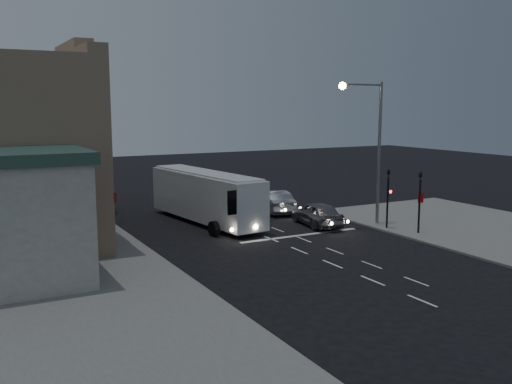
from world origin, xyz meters
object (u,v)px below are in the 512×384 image
car_sedan_a (274,201)px  regulatory_sign (420,205)px  car_sedan_c (217,185)px  car_extra (193,180)px  car_suv (317,214)px  street_tree (77,151)px  traffic_signal_main (388,191)px  car_sedan_b (237,194)px  streetlight (371,136)px  tour_bus (206,195)px  traffic_signal_side (420,195)px

car_sedan_a → regulatory_sign: 10.67m
car_sedan_c → car_extra: 4.94m
car_suv → street_tree: size_ratio=0.75×
car_suv → traffic_signal_main: traffic_signal_main is taller
car_sedan_b → car_sedan_c: size_ratio=0.86×
streetlight → car_sedan_c: bearing=100.2°
tour_bus → street_tree: street_tree is taller
regulatory_sign → car_sedan_b: bearing=110.4°
car_sedan_c → car_sedan_a: bearing=105.9°
traffic_signal_main → car_sedan_b: bearing=105.3°
car_suv → car_sedan_c: bearing=-81.7°
car_sedan_a → car_extra: car_sedan_a is taller
car_sedan_c → streetlight: size_ratio=0.62×
car_sedan_c → car_suv: bearing=106.1°
street_tree → car_suv: bearing=-41.6°
traffic_signal_main → traffic_signal_side: same height
car_sedan_c → traffic_signal_side: (3.99, -20.16, 1.65)m
streetlight → street_tree: bearing=140.5°
car_sedan_b → traffic_signal_main: size_ratio=1.17×
tour_bus → car_suv: size_ratio=2.43×
car_extra → street_tree: street_tree is taller
traffic_signal_main → street_tree: street_tree is taller
streetlight → car_sedan_b: bearing=105.9°
car_sedan_c → streetlight: bearing=115.9°
car_extra → street_tree: size_ratio=0.72×
car_sedan_a → street_tree: street_tree is taller
tour_bus → car_sedan_a: bearing=4.2°
car_sedan_b → regulatory_sign: size_ratio=2.19×
car_sedan_b → regulatory_sign: 15.52m
car_sedan_a → traffic_signal_side: size_ratio=1.19×
regulatory_sign → streetlight: size_ratio=0.24×
car_sedan_c → traffic_signal_main: traffic_signal_main is taller
traffic_signal_main → traffic_signal_side: bearing=-70.5°
car_sedan_c → regulatory_sign: 19.85m
tour_bus → street_tree: (-6.72, 6.96, 2.67)m
traffic_signal_side → regulatory_sign: bearing=43.9°
traffic_signal_side → tour_bus: bearing=136.6°
car_sedan_b → traffic_signal_side: 16.19m
car_suv → street_tree: 17.31m
tour_bus → traffic_signal_main: traffic_signal_main is taller
traffic_signal_side → streetlight: 4.84m
car_sedan_a → traffic_signal_main: (3.25, -8.41, 1.62)m
car_sedan_a → car_sedan_b: bearing=-73.8°
car_sedan_c → car_extra: car_sedan_c is taller
streetlight → car_extra: bearing=98.8°
streetlight → car_suv: bearing=151.1°
car_extra → street_tree: (-12.20, -8.86, 3.77)m
car_sedan_b → street_tree: size_ratio=0.78×
car_sedan_a → regulatory_sign: bearing=128.9°
car_sedan_b → traffic_signal_side: bearing=116.7°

